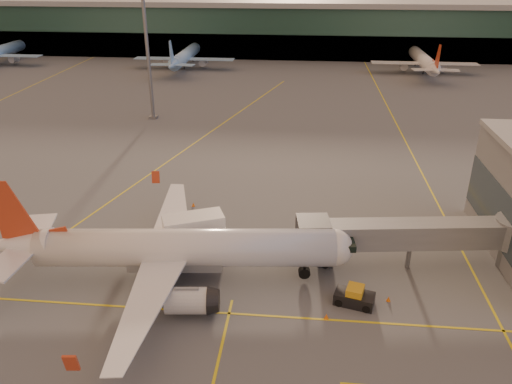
{
  "coord_description": "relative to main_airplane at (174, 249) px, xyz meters",
  "views": [
    {
      "loc": [
        11.23,
        -32.29,
        30.52
      ],
      "look_at": [
        5.93,
        21.51,
        5.0
      ],
      "focal_mm": 35.0,
      "sensor_mm": 36.0,
      "label": 1
    }
  ],
  "objects": [
    {
      "name": "cone_nose",
      "position": [
        21.59,
        -1.54,
        -3.41
      ],
      "size": [
        0.4,
        0.4,
        0.51
      ],
      "color": "orange",
      "rests_on": "ground"
    },
    {
      "name": "distant_aircraft_row",
      "position": [
        -52.43,
        108.05,
        -3.65
      ],
      "size": [
        225.0,
        34.0,
        13.0
      ],
      "color": "#85B1DE",
      "rests_on": "ground"
    },
    {
      "name": "terminal",
      "position": [
        1.32,
        131.85,
        5.11
      ],
      "size": [
        400.0,
        20.0,
        17.6
      ],
      "color": "#19382D",
      "rests_on": "ground"
    },
    {
      "name": "cone_fwd",
      "position": [
        15.46,
        -4.8,
        -3.4
      ],
      "size": [
        0.42,
        0.42,
        0.54
      ],
      "color": "orange",
      "rests_on": "ground"
    },
    {
      "name": "mast_west_near",
      "position": [
        -18.68,
        56.05,
        11.21
      ],
      "size": [
        2.4,
        2.4,
        25.6
      ],
      "color": "slate",
      "rests_on": "ground"
    },
    {
      "name": "pushback_tug",
      "position": [
        18.18,
        -2.32,
        -2.87
      ],
      "size": [
        4.14,
        2.92,
        1.93
      ],
      "rotation": [
        0.0,
        0.0,
        -0.27
      ],
      "color": "black",
      "rests_on": "ground"
    },
    {
      "name": "main_airplane",
      "position": [
        0.0,
        0.0,
        0.0
      ],
      "size": [
        37.28,
        33.67,
        11.25
      ],
      "rotation": [
        0.0,
        0.0,
        0.1
      ],
      "color": "silver",
      "rests_on": "ground"
    },
    {
      "name": "ground",
      "position": [
        1.32,
        -9.95,
        -3.65
      ],
      "size": [
        600.0,
        600.0,
        0.0
      ],
      "primitive_type": "plane",
      "color": "#4C4F54",
      "rests_on": "ground"
    },
    {
      "name": "jet_bridge",
      "position": [
        25.78,
        4.95,
        0.23
      ],
      "size": [
        25.36,
        6.27,
        5.66
      ],
      "color": "slate",
      "rests_on": "ground"
    },
    {
      "name": "catering_truck",
      "position": [
        1.12,
        4.67,
        -0.77
      ],
      "size": [
        7.13,
        5.11,
        5.08
      ],
      "rotation": [
        0.0,
        0.0,
        0.39
      ],
      "color": "#AC2518",
      "rests_on": "ground"
    },
    {
      "name": "cone_wing_left",
      "position": [
        -1.77,
        16.79,
        -3.4
      ],
      "size": [
        0.42,
        0.42,
        0.54
      ],
      "color": "orange",
      "rests_on": "ground"
    },
    {
      "name": "taxi_markings",
      "position": [
        -6.0,
        34.54,
        -3.65
      ],
      "size": [
        100.12,
        173.0,
        0.01
      ],
      "color": "yellow",
      "rests_on": "ground"
    }
  ]
}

